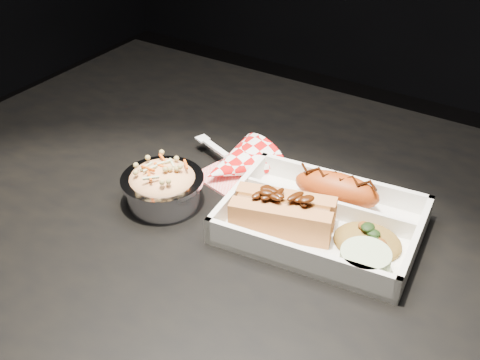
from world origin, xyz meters
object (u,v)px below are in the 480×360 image
object	(u,v)px
foil_coleslaw_cup	(163,184)
napkin_fork	(237,165)
fried_pastry	(337,189)
hotdog	(283,212)
dining_table	(275,266)
food_tray	(322,223)

from	to	relation	value
foil_coleslaw_cup	napkin_fork	bearing A→B (deg)	67.90
fried_pastry	hotdog	bearing A→B (deg)	-112.29
fried_pastry	hotdog	distance (m)	0.09
dining_table	foil_coleslaw_cup	distance (m)	0.20
dining_table	hotdog	world-z (taller)	hotdog
fried_pastry	napkin_fork	size ratio (longest dim) A/B	0.71
foil_coleslaw_cup	napkin_fork	world-z (taller)	same
fried_pastry	foil_coleslaw_cup	bearing A→B (deg)	-149.90
food_tray	napkin_fork	world-z (taller)	napkin_fork
fried_pastry	foil_coleslaw_cup	distance (m)	0.24
hotdog	foil_coleslaw_cup	size ratio (longest dim) A/B	1.25
hotdog	foil_coleslaw_cup	bearing A→B (deg)	174.39
hotdog	napkin_fork	distance (m)	0.15
foil_coleslaw_cup	food_tray	bearing A→B (deg)	16.96
dining_table	napkin_fork	world-z (taller)	napkin_fork
foil_coleslaw_cup	napkin_fork	xyz separation A→B (m)	(0.05, 0.12, -0.01)
fried_pastry	napkin_fork	world-z (taller)	napkin_fork
dining_table	napkin_fork	size ratio (longest dim) A/B	7.06
fried_pastry	foil_coleslaw_cup	size ratio (longest dim) A/B	1.05
hotdog	napkin_fork	size ratio (longest dim) A/B	0.84
dining_table	foil_coleslaw_cup	xyz separation A→B (m)	(-0.15, -0.06, 0.12)
dining_table	hotdog	size ratio (longest dim) A/B	8.42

